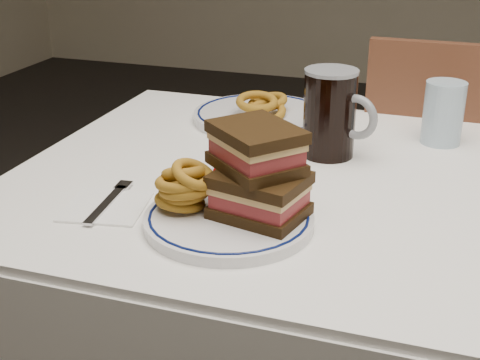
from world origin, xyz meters
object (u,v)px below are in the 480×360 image
(reuben_sandwich, at_px, (258,172))
(beer_mug, at_px, (331,113))
(main_plate, at_px, (229,219))
(chair_far, at_px, (450,201))
(far_plate, at_px, (261,116))

(reuben_sandwich, height_order, beer_mug, beer_mug)
(main_plate, xyz_separation_m, beer_mug, (0.08, 0.34, 0.07))
(chair_far, relative_size, reuben_sandwich, 5.41)
(reuben_sandwich, height_order, far_plate, reuben_sandwich)
(chair_far, xyz_separation_m, beer_mug, (-0.24, -0.43, 0.34))
(main_plate, distance_m, reuben_sandwich, 0.09)
(chair_far, distance_m, beer_mug, 0.59)
(chair_far, xyz_separation_m, main_plate, (-0.32, -0.77, 0.26))
(reuben_sandwich, bearing_deg, far_plate, 106.25)
(chair_far, height_order, main_plate, chair_far)
(far_plate, bearing_deg, reuben_sandwich, -73.75)
(far_plate, bearing_deg, main_plate, -78.60)
(chair_far, distance_m, far_plate, 0.56)
(beer_mug, relative_size, far_plate, 0.56)
(chair_far, relative_size, far_plate, 3.09)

